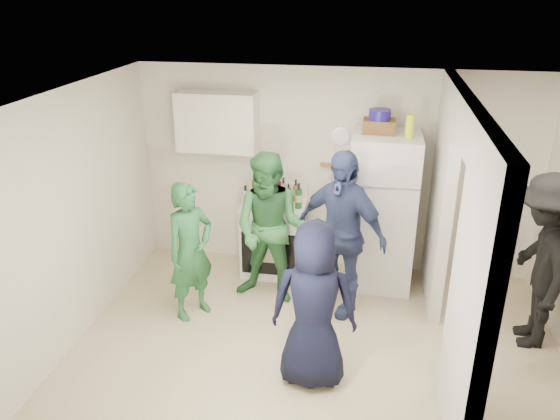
# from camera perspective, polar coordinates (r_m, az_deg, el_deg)

# --- Properties ---
(floor) EXTENTS (4.80, 4.80, 0.00)m
(floor) POSITION_cam_1_polar(r_m,az_deg,el_deg) (5.74, 3.81, -13.46)
(floor) COLOR tan
(floor) RESTS_ON ground
(wall_back) EXTENTS (4.80, 0.00, 4.80)m
(wall_back) POSITION_cam_1_polar(r_m,az_deg,el_deg) (6.67, 5.76, 4.01)
(wall_back) COLOR silver
(wall_back) RESTS_ON floor
(wall_front) EXTENTS (4.80, 0.00, 4.80)m
(wall_front) POSITION_cam_1_polar(r_m,az_deg,el_deg) (3.64, 1.19, -13.26)
(wall_front) COLOR silver
(wall_front) RESTS_ON floor
(wall_left) EXTENTS (0.00, 3.40, 3.40)m
(wall_left) POSITION_cam_1_polar(r_m,az_deg,el_deg) (5.82, -20.02, -0.20)
(wall_left) COLOR silver
(wall_left) RESTS_ON floor
(ceiling) EXTENTS (4.80, 4.80, 0.00)m
(ceiling) POSITION_cam_1_polar(r_m,az_deg,el_deg) (4.71, 4.62, 11.86)
(ceiling) COLOR white
(ceiling) RESTS_ON wall_back
(partition_pier_back) EXTENTS (0.12, 1.20, 2.50)m
(partition_pier_back) POSITION_cam_1_polar(r_m,az_deg,el_deg) (6.14, 16.52, 1.45)
(partition_pier_back) COLOR silver
(partition_pier_back) RESTS_ON floor
(partition_pier_front) EXTENTS (0.12, 1.20, 2.50)m
(partition_pier_front) POSITION_cam_1_polar(r_m,az_deg,el_deg) (4.18, 19.27, -9.46)
(partition_pier_front) COLOR silver
(partition_pier_front) RESTS_ON floor
(partition_header) EXTENTS (0.12, 1.00, 0.40)m
(partition_header) POSITION_cam_1_polar(r_m,az_deg,el_deg) (4.79, 19.12, 8.42)
(partition_header) COLOR silver
(partition_header) RESTS_ON partition_pier_back
(stove) EXTENTS (0.77, 0.64, 0.91)m
(stove) POSITION_cam_1_polar(r_m,az_deg,el_deg) (6.75, -0.63, -2.91)
(stove) COLOR white
(stove) RESTS_ON floor
(upper_cabinet) EXTENTS (0.95, 0.34, 0.70)m
(upper_cabinet) POSITION_cam_1_polar(r_m,az_deg,el_deg) (6.58, -6.55, 9.15)
(upper_cabinet) COLOR silver
(upper_cabinet) RESTS_ON wall_back
(fridge) EXTENTS (0.76, 0.73, 1.84)m
(fridge) POSITION_cam_1_polar(r_m,az_deg,el_deg) (6.44, 10.57, -0.14)
(fridge) COLOR white
(fridge) RESTS_ON floor
(wicker_basket) EXTENTS (0.35, 0.25, 0.15)m
(wicker_basket) POSITION_cam_1_polar(r_m,az_deg,el_deg) (6.17, 10.30, 8.62)
(wicker_basket) COLOR brown
(wicker_basket) RESTS_ON fridge
(blue_bowl) EXTENTS (0.24, 0.24, 0.11)m
(blue_bowl) POSITION_cam_1_polar(r_m,az_deg,el_deg) (6.14, 10.39, 9.79)
(blue_bowl) COLOR navy
(blue_bowl) RESTS_ON wicker_basket
(yellow_cup_stack_top) EXTENTS (0.09, 0.09, 0.25)m
(yellow_cup_stack_top) POSITION_cam_1_polar(r_m,az_deg,el_deg) (6.03, 13.39, 8.51)
(yellow_cup_stack_top) COLOR #EFFF15
(yellow_cup_stack_top) RESTS_ON fridge
(wall_clock) EXTENTS (0.22, 0.02, 0.22)m
(wall_clock) POSITION_cam_1_polar(r_m,az_deg,el_deg) (6.52, 6.35, 7.67)
(wall_clock) COLOR white
(wall_clock) RESTS_ON wall_back
(spice_shelf) EXTENTS (0.35, 0.08, 0.03)m
(spice_shelf) POSITION_cam_1_polar(r_m,az_deg,el_deg) (6.59, 5.76, 4.70)
(spice_shelf) COLOR olive
(spice_shelf) RESTS_ON wall_back
(yellow_cup_stack_stove) EXTENTS (0.09, 0.09, 0.25)m
(yellow_cup_stack_stove) POSITION_cam_1_polar(r_m,az_deg,el_deg) (6.34, -2.09, 1.06)
(yellow_cup_stack_stove) COLOR #EAAC13
(yellow_cup_stack_stove) RESTS_ON stove
(red_cup) EXTENTS (0.09, 0.09, 0.12)m
(red_cup) POSITION_cam_1_polar(r_m,az_deg,el_deg) (6.33, 0.97, 0.38)
(red_cup) COLOR #B5200C
(red_cup) RESTS_ON stove
(person_green_left) EXTENTS (0.62, 0.66, 1.52)m
(person_green_left) POSITION_cam_1_polar(r_m,az_deg,el_deg) (5.83, -9.33, -4.30)
(person_green_left) COLOR #2E733B
(person_green_left) RESTS_ON floor
(person_green_center) EXTENTS (0.93, 0.77, 1.73)m
(person_green_center) POSITION_cam_1_polar(r_m,az_deg,el_deg) (6.00, -1.00, -2.04)
(person_green_center) COLOR #34763C
(person_green_center) RESTS_ON floor
(person_denim) EXTENTS (1.16, 0.91, 1.84)m
(person_denim) POSITION_cam_1_polar(r_m,az_deg,el_deg) (5.82, 6.33, -2.41)
(person_denim) COLOR #38447C
(person_denim) RESTS_ON floor
(person_navy) EXTENTS (0.79, 0.53, 1.57)m
(person_navy) POSITION_cam_1_polar(r_m,az_deg,el_deg) (4.82, 3.56, -9.95)
(person_navy) COLOR black
(person_navy) RESTS_ON floor
(person_nook) EXTENTS (0.71, 1.18, 1.78)m
(person_nook) POSITION_cam_1_polar(r_m,az_deg,el_deg) (5.84, 25.56, -4.97)
(person_nook) COLOR black
(person_nook) RESTS_ON floor
(bottle_a) EXTENTS (0.06, 0.06, 0.31)m
(bottle_a) POSITION_cam_1_polar(r_m,az_deg,el_deg) (6.66, -2.72, 2.41)
(bottle_a) COLOR olive
(bottle_a) RESTS_ON stove
(bottle_b) EXTENTS (0.07, 0.07, 0.26)m
(bottle_b) POSITION_cam_1_polar(r_m,az_deg,el_deg) (6.47, -2.36, 1.55)
(bottle_b) COLOR #174729
(bottle_b) RESTS_ON stove
(bottle_c) EXTENTS (0.06, 0.06, 0.28)m
(bottle_c) POSITION_cam_1_polar(r_m,az_deg,el_deg) (6.66, -1.08, 2.29)
(bottle_c) COLOR silver
(bottle_c) RESTS_ON stove
(bottle_d) EXTENTS (0.07, 0.07, 0.27)m
(bottle_d) POSITION_cam_1_polar(r_m,az_deg,el_deg) (6.46, -0.71, 1.59)
(bottle_d) COLOR #5C2110
(bottle_d) RESTS_ON stove
(bottle_e) EXTENTS (0.07, 0.07, 0.27)m
(bottle_e) POSITION_cam_1_polar(r_m,az_deg,el_deg) (6.68, 0.35, 2.30)
(bottle_e) COLOR #99A2A9
(bottle_e) RESTS_ON stove
(bottle_f) EXTENTS (0.06, 0.06, 0.26)m
(bottle_f) POSITION_cam_1_polar(r_m,az_deg,el_deg) (6.50, 0.88, 1.69)
(bottle_f) COLOR #133615
(bottle_f) RESTS_ON stove
(bottle_g) EXTENTS (0.07, 0.07, 0.27)m
(bottle_g) POSITION_cam_1_polar(r_m,az_deg,el_deg) (6.60, 1.66, 2.07)
(bottle_g) COLOR #A36D35
(bottle_g) RESTS_ON stove
(bottle_h) EXTENTS (0.08, 0.08, 0.26)m
(bottle_h) POSITION_cam_1_polar(r_m,az_deg,el_deg) (6.47, -3.62, 1.51)
(bottle_h) COLOR silver
(bottle_h) RESTS_ON stove
(bottle_i) EXTENTS (0.07, 0.07, 0.33)m
(bottle_i) POSITION_cam_1_polar(r_m,az_deg,el_deg) (6.60, -0.19, 2.33)
(bottle_i) COLOR #58120F
(bottle_i) RESTS_ON stove
(bottle_j) EXTENTS (0.08, 0.08, 0.31)m
(bottle_j) POSITION_cam_1_polar(r_m,az_deg,el_deg) (6.39, 1.96, 1.51)
(bottle_j) COLOR #1F5B20
(bottle_j) RESTS_ON stove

